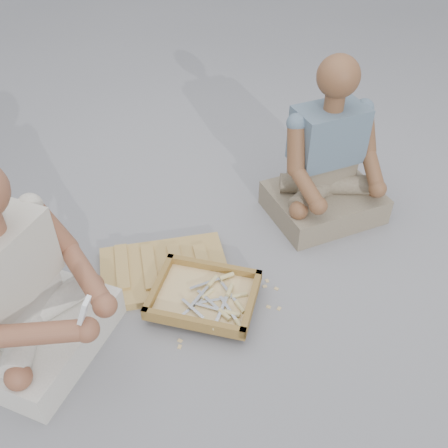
{
  "coord_description": "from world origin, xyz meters",
  "views": [
    {
      "loc": [
        -0.05,
        -1.54,
        1.76
      ],
      "look_at": [
        -0.04,
        0.19,
        0.3
      ],
      "focal_mm": 40.0,
      "sensor_mm": 36.0,
      "label": 1
    }
  ],
  "objects_px": {
    "craftsman": "(25,296)",
    "companion": "(327,167)",
    "carved_panel": "(164,270)",
    "tool_tray": "(204,296)"
  },
  "relations": [
    {
      "from": "tool_tray",
      "to": "craftsman",
      "type": "relative_size",
      "value": 0.59
    },
    {
      "from": "tool_tray",
      "to": "companion",
      "type": "relative_size",
      "value": 0.6
    },
    {
      "from": "tool_tray",
      "to": "craftsman",
      "type": "height_order",
      "value": "craftsman"
    },
    {
      "from": "tool_tray",
      "to": "companion",
      "type": "distance_m",
      "value": 0.96
    },
    {
      "from": "craftsman",
      "to": "companion",
      "type": "bearing_deg",
      "value": 146.39
    },
    {
      "from": "craftsman",
      "to": "companion",
      "type": "xyz_separation_m",
      "value": [
        1.32,
        0.9,
        -0.01
      ]
    },
    {
      "from": "craftsman",
      "to": "companion",
      "type": "height_order",
      "value": "craftsman"
    },
    {
      "from": "carved_panel",
      "to": "craftsman",
      "type": "bearing_deg",
      "value": -138.6
    },
    {
      "from": "carved_panel",
      "to": "companion",
      "type": "height_order",
      "value": "companion"
    },
    {
      "from": "carved_panel",
      "to": "tool_tray",
      "type": "bearing_deg",
      "value": -45.34
    }
  ]
}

